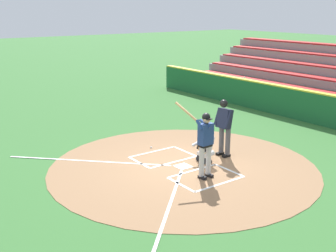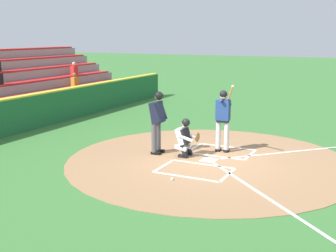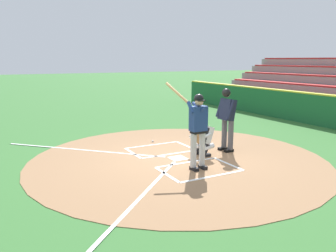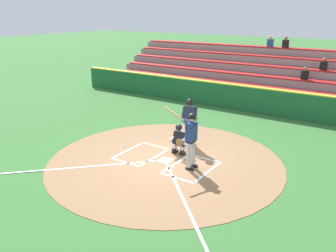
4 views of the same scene
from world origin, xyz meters
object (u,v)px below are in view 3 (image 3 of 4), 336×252
at_px(batter, 198,126).
at_px(catcher, 203,135).
at_px(plate_umpire, 227,115).
at_px(baseball, 153,141).

bearing_deg(batter, catcher, -40.95).
distance_m(catcher, plate_umpire, 1.00).
relative_size(catcher, plate_umpire, 0.61).
xyz_separation_m(batter, baseball, (3.02, -0.23, -1.06)).
xyz_separation_m(catcher, baseball, (2.09, 0.58, -0.55)).
height_order(batter, baseball, batter).
bearing_deg(baseball, batter, 175.56).
height_order(batter, catcher, batter).
xyz_separation_m(batter, plate_umpire, (1.01, -1.68, -0.02)).
xyz_separation_m(catcher, plate_umpire, (0.08, -0.87, 0.49)).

